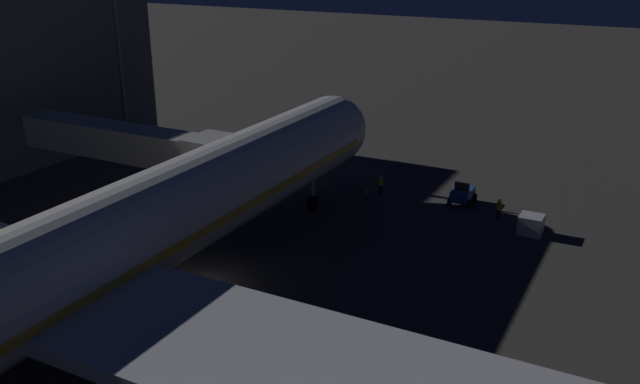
% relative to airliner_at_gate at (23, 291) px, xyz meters
% --- Properties ---
extents(ground_plane, '(320.00, 320.00, 0.00)m').
position_rel_airliner_at_gate_xyz_m(ground_plane, '(0.00, -12.50, -5.76)').
color(ground_plane, '#383533').
extents(airliner_at_gate, '(54.17, 68.31, 19.47)m').
position_rel_airliner_at_gate_xyz_m(airliner_at_gate, '(0.00, 0.00, 0.00)').
color(airliner_at_gate, silver).
rests_on(airliner_at_gate, ground_plane).
extents(jet_bridge, '(19.67, 3.40, 7.39)m').
position_rel_airliner_at_gate_xyz_m(jet_bridge, '(10.71, -19.88, 0.10)').
color(jet_bridge, '#9E9E99').
rests_on(jet_bridge, ground_plane).
extents(apron_floodlight_mast, '(2.90, 0.50, 16.30)m').
position_rel_airliner_at_gate_xyz_m(apron_floodlight_mast, '(25.50, -33.72, 3.81)').
color(apron_floodlight_mast, '#59595E').
rests_on(apron_floodlight_mast, ground_plane).
extents(pushback_tug, '(1.86, 2.48, 1.95)m').
position_rel_airliner_at_gate_xyz_m(pushback_tug, '(-10.29, -34.34, -4.98)').
color(pushback_tug, '#234C9E').
rests_on(pushback_tug, ground_plane).
extents(baggage_container_near_belt, '(1.70, 1.65, 1.44)m').
position_rel_airliner_at_gate_xyz_m(baggage_container_near_belt, '(-16.59, -30.65, -5.04)').
color(baggage_container_near_belt, '#B7BABF').
rests_on(baggage_container_near_belt, ground_plane).
extents(ground_crew_near_nose_gear, '(0.40, 0.40, 1.77)m').
position_rel_airliner_at_gate_xyz_m(ground_crew_near_nose_gear, '(-3.53, -33.03, -4.78)').
color(ground_crew_near_nose_gear, black).
rests_on(ground_crew_near_nose_gear, ground_plane).
extents(ground_crew_by_belt_loader, '(0.40, 0.40, 1.69)m').
position_rel_airliner_at_gate_xyz_m(ground_crew_by_belt_loader, '(-13.78, -32.32, -4.83)').
color(ground_crew_by_belt_loader, black).
rests_on(ground_crew_by_belt_loader, ground_plane).
extents(traffic_cone_nose_port, '(0.36, 0.36, 0.55)m').
position_rel_airliner_at_gate_xyz_m(traffic_cone_nose_port, '(-2.20, -32.87, -5.48)').
color(traffic_cone_nose_port, orange).
rests_on(traffic_cone_nose_port, ground_plane).
extents(traffic_cone_nose_starboard, '(0.36, 0.36, 0.55)m').
position_rel_airliner_at_gate_xyz_m(traffic_cone_nose_starboard, '(2.20, -32.87, -5.48)').
color(traffic_cone_nose_starboard, orange).
rests_on(traffic_cone_nose_starboard, ground_plane).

